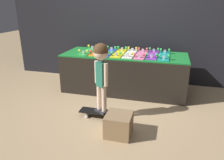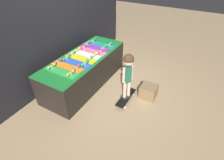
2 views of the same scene
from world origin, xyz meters
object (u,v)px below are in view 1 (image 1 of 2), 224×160
at_px(skateboard_pink_on_rack, 141,54).
at_px(skateboard_purple_on_rack, 153,54).
at_px(skateboard_orange_on_rack, 99,51).
at_px(skateboard_green_on_rack, 88,51).
at_px(skateboard_white_on_rack, 130,53).
at_px(skateboard_on_floor, 102,113).
at_px(skateboard_blue_on_rack, 108,52).
at_px(child, 101,65).
at_px(skateboard_yellow_on_rack, 119,53).
at_px(storage_box, 119,125).
at_px(skateboard_teal_on_rack, 164,55).

bearing_deg(skateboard_pink_on_rack, skateboard_purple_on_rack, 12.13).
bearing_deg(skateboard_orange_on_rack, skateboard_green_on_rack, -172.54).
height_order(skateboard_white_on_rack, skateboard_pink_on_rack, same).
xyz_separation_m(skateboard_orange_on_rack, skateboard_on_floor, (0.40, -1.12, -0.65)).
xyz_separation_m(skateboard_blue_on_rack, skateboard_on_floor, (0.21, -1.07, -0.65)).
bearing_deg(child, skateboard_blue_on_rack, 129.89).
distance_m(skateboard_orange_on_rack, skateboard_pink_on_rack, 0.80).
xyz_separation_m(skateboard_blue_on_rack, skateboard_white_on_rack, (0.40, 0.03, 0.00)).
height_order(skateboard_pink_on_rack, child, child).
bearing_deg(skateboard_blue_on_rack, skateboard_orange_on_rack, 166.02).
relative_size(skateboard_blue_on_rack, skateboard_yellow_on_rack, 1.00).
bearing_deg(skateboard_purple_on_rack, storage_box, -99.74).
bearing_deg(skateboard_white_on_rack, skateboard_pink_on_rack, -6.49).
xyz_separation_m(skateboard_orange_on_rack, skateboard_yellow_on_rack, (0.40, -0.02, 0.00)).
xyz_separation_m(skateboard_orange_on_rack, skateboard_blue_on_rack, (0.20, -0.05, 0.00)).
relative_size(skateboard_green_on_rack, skateboard_white_on_rack, 1.00).
bearing_deg(skateboard_orange_on_rack, storage_box, -63.54).
bearing_deg(skateboard_white_on_rack, skateboard_yellow_on_rack, -178.42).
bearing_deg(skateboard_purple_on_rack, skateboard_green_on_rack, -178.69).
bearing_deg(skateboard_orange_on_rack, skateboard_teal_on_rack, -1.66).
distance_m(skateboard_on_floor, storage_box, 0.50).
distance_m(skateboard_white_on_rack, skateboard_purple_on_rack, 0.40).
bearing_deg(child, skateboard_green_on_rack, 147.83).
height_order(skateboard_blue_on_rack, skateboard_white_on_rack, same).
relative_size(child, storage_box, 3.04).
height_order(skateboard_white_on_rack, skateboard_purple_on_rack, same).
relative_size(skateboard_pink_on_rack, skateboard_purple_on_rack, 1.00).
height_order(skateboard_green_on_rack, skateboard_orange_on_rack, same).
xyz_separation_m(skateboard_green_on_rack, storage_box, (0.94, -1.46, -0.58)).
bearing_deg(skateboard_yellow_on_rack, skateboard_blue_on_rack, -172.77).
xyz_separation_m(skateboard_yellow_on_rack, child, (0.01, -1.10, 0.07)).
distance_m(skateboard_blue_on_rack, skateboard_pink_on_rack, 0.60).
xyz_separation_m(skateboard_orange_on_rack, storage_box, (0.74, -1.48, -0.58)).
relative_size(skateboard_orange_on_rack, storage_box, 2.18).
height_order(skateboard_yellow_on_rack, skateboard_purple_on_rack, same).
relative_size(skateboard_purple_on_rack, child, 0.72).
xyz_separation_m(skateboard_green_on_rack, skateboard_yellow_on_rack, (0.60, 0.00, 0.00)).
bearing_deg(storage_box, skateboard_blue_on_rack, 110.62).
relative_size(skateboard_purple_on_rack, storage_box, 2.18).
height_order(skateboard_green_on_rack, skateboard_teal_on_rack, same).
relative_size(skateboard_blue_on_rack, skateboard_on_floor, 1.08).
relative_size(skateboard_teal_on_rack, child, 0.72).
distance_m(skateboard_on_floor, child, 0.71).
height_order(skateboard_white_on_rack, skateboard_on_floor, skateboard_white_on_rack).
bearing_deg(skateboard_purple_on_rack, skateboard_blue_on_rack, -176.35).
distance_m(skateboard_blue_on_rack, storage_box, 1.64).
bearing_deg(child, skateboard_white_on_rack, 109.21).
relative_size(skateboard_pink_on_rack, skateboard_teal_on_rack, 1.00).
bearing_deg(skateboard_orange_on_rack, skateboard_purple_on_rack, 0.07).
relative_size(skateboard_yellow_on_rack, skateboard_teal_on_rack, 1.00).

